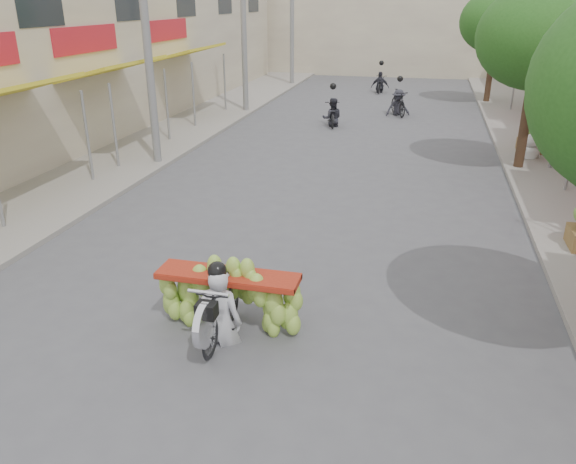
# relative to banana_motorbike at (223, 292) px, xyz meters

# --- Properties ---
(sidewalk_left) EXTENTS (4.00, 60.00, 0.12)m
(sidewalk_left) POSITION_rel_banana_motorbike_xyz_m (-6.86, 11.55, -0.67)
(sidewalk_left) COLOR gray
(sidewalk_left) RESTS_ON ground
(sidewalk_right) EXTENTS (4.00, 60.00, 0.12)m
(sidewalk_right) POSITION_rel_banana_motorbike_xyz_m (7.14, 11.55, -0.67)
(sidewalk_right) COLOR gray
(sidewalk_right) RESTS_ON ground
(shophouse_row_left) EXTENTS (9.77, 40.00, 6.00)m
(shophouse_row_left) POSITION_rel_banana_motorbike_xyz_m (-11.84, 10.53, 2.27)
(shophouse_row_left) COLOR #BCB095
(shophouse_row_left) RESTS_ON ground
(far_building) EXTENTS (20.00, 6.00, 7.00)m
(far_building) POSITION_rel_banana_motorbike_xyz_m (0.14, 34.55, 2.77)
(far_building) COLOR #BCB095
(far_building) RESTS_ON ground
(utility_pole_mid) EXTENTS (0.60, 0.24, 8.00)m
(utility_pole_mid) POSITION_rel_banana_motorbike_xyz_m (-5.26, 8.55, 3.29)
(utility_pole_mid) COLOR slate
(utility_pole_mid) RESTS_ON ground
(utility_pole_far) EXTENTS (0.60, 0.24, 8.00)m
(utility_pole_far) POSITION_rel_banana_motorbike_xyz_m (-5.26, 17.55, 3.29)
(utility_pole_far) COLOR slate
(utility_pole_far) RESTS_ON ground
(utility_pole_back) EXTENTS (0.60, 0.24, 8.00)m
(utility_pole_back) POSITION_rel_banana_motorbike_xyz_m (-5.26, 26.55, 3.29)
(utility_pole_back) COLOR slate
(utility_pole_back) RESTS_ON ground
(street_tree_mid) EXTENTS (3.40, 3.40, 5.25)m
(street_tree_mid) POSITION_rel_banana_motorbike_xyz_m (5.54, 10.55, 3.05)
(street_tree_mid) COLOR #3A2719
(street_tree_mid) RESTS_ON ground
(street_tree_far) EXTENTS (3.40, 3.40, 5.25)m
(street_tree_far) POSITION_rel_banana_motorbike_xyz_m (5.54, 22.55, 3.05)
(street_tree_far) COLOR #3A2719
(street_tree_far) RESTS_ON ground
(produce_crate_far) EXTENTS (1.20, 0.88, 1.16)m
(produce_crate_far) POSITION_rel_banana_motorbike_xyz_m (6.34, 12.55, -0.02)
(produce_crate_far) COLOR brown
(produce_crate_far) RESTS_ON ground
(banana_motorbike) EXTENTS (2.20, 1.84, 2.23)m
(banana_motorbike) POSITION_rel_banana_motorbike_xyz_m (0.00, 0.00, 0.00)
(banana_motorbike) COLOR black
(banana_motorbike) RESTS_ON ground
(pedestrian) EXTENTS (0.90, 0.73, 1.57)m
(pedestrian) POSITION_rel_banana_motorbike_xyz_m (6.03, 11.63, 0.17)
(pedestrian) COLOR silver
(pedestrian) RESTS_ON ground
(bg_motorbike_a) EXTENTS (0.90, 1.68, 1.95)m
(bg_motorbike_a) POSITION_rel_banana_motorbike_xyz_m (-0.96, 15.50, 0.01)
(bg_motorbike_a) COLOR black
(bg_motorbike_a) RESTS_ON ground
(bg_motorbike_b) EXTENTS (1.20, 1.97, 1.95)m
(bg_motorbike_b) POSITION_rel_banana_motorbike_xyz_m (1.49, 18.40, 0.09)
(bg_motorbike_b) COLOR black
(bg_motorbike_b) RESTS_ON ground
(bg_motorbike_c) EXTENTS (0.99, 1.57, 1.95)m
(bg_motorbike_c) POSITION_rel_banana_motorbike_xyz_m (0.14, 24.75, 0.08)
(bg_motorbike_c) COLOR black
(bg_motorbike_c) RESTS_ON ground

